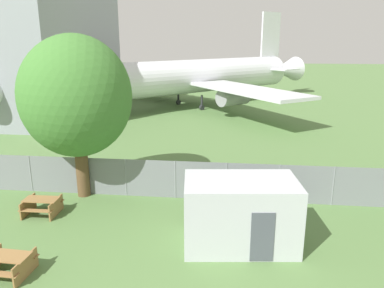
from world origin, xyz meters
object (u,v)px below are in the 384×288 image
(airplane, at_px, (181,78))
(tree_left_of_cabin, at_px, (76,97))
(picnic_bench_open_grass, at_px, (42,205))
(picnic_bench_near_cabin, at_px, (7,263))
(portable_cabin, at_px, (240,213))

(airplane, relative_size, tree_left_of_cabin, 3.97)
(airplane, distance_m, picnic_bench_open_grass, 27.91)
(picnic_bench_near_cabin, bearing_deg, tree_left_of_cabin, 90.36)
(airplane, xyz_separation_m, picnic_bench_near_cabin, (-1.50, -32.12, -3.04))
(tree_left_of_cabin, bearing_deg, portable_cabin, -26.30)
(portable_cabin, distance_m, picnic_bench_near_cabin, 8.41)
(airplane, relative_size, picnic_bench_near_cabin, 19.60)
(picnic_bench_open_grass, xyz_separation_m, tree_left_of_cabin, (1.06, 2.31, 4.61))
(airplane, xyz_separation_m, picnic_bench_open_grass, (-2.60, -27.62, -3.04))
(airplane, height_order, picnic_bench_near_cabin, airplane)
(airplane, relative_size, picnic_bench_open_grass, 20.32)
(airplane, height_order, tree_left_of_cabin, airplane)
(picnic_bench_open_grass, height_order, tree_left_of_cabin, tree_left_of_cabin)
(portable_cabin, height_order, picnic_bench_near_cabin, portable_cabin)
(airplane, bearing_deg, portable_cabin, 58.39)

